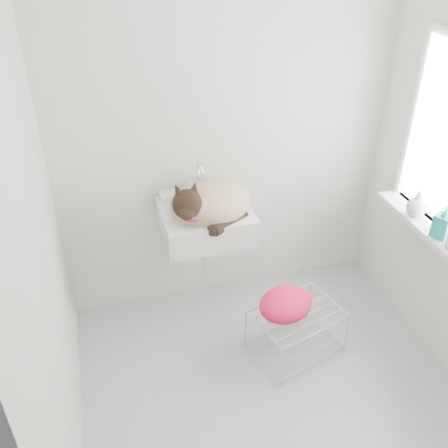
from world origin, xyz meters
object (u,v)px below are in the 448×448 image
object	(u,v)px
sink	(206,209)
bottle_b	(439,236)
bottle_c	(415,215)
wire_rack	(296,332)
cat	(208,204)

from	to	relation	value
sink	bottle_b	bearing A→B (deg)	-28.30
bottle_c	sink	bearing A→B (deg)	161.29
wire_rack	bottle_b	distance (m)	1.04
sink	wire_rack	world-z (taller)	sink
wire_rack	sink	bearing A→B (deg)	132.88
bottle_b	sink	bearing A→B (deg)	151.70
cat	bottle_b	xyz separation A→B (m)	(1.19, -0.63, -0.04)
bottle_b	bottle_c	size ratio (longest dim) A/B	1.27
cat	bottle_b	bearing A→B (deg)	-40.45
cat	bottle_b	world-z (taller)	cat
sink	bottle_c	bearing A→B (deg)	-18.71
sink	bottle_c	distance (m)	1.27
sink	bottle_c	size ratio (longest dim) A/B	3.49
sink	cat	xyz separation A→B (m)	(0.01, -0.02, 0.04)
sink	wire_rack	size ratio (longest dim) A/B	1.06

